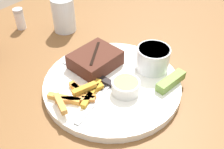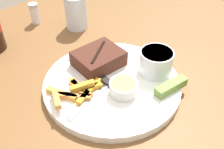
{
  "view_description": "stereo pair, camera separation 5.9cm",
  "coord_description": "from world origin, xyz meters",
  "views": [
    {
      "loc": [
        -0.35,
        -0.27,
        1.19
      ],
      "look_at": [
        0.0,
        0.0,
        0.81
      ],
      "focal_mm": 42.0,
      "sensor_mm": 36.0,
      "label": 1
    },
    {
      "loc": [
        -0.32,
        -0.32,
        1.19
      ],
      "look_at": [
        0.0,
        0.0,
        0.81
      ],
      "focal_mm": 42.0,
      "sensor_mm": 36.0,
      "label": 2
    }
  ],
  "objects": [
    {
      "name": "dinner_plate",
      "position": [
        0.0,
        0.0,
        0.78
      ],
      "size": [
        0.31,
        0.31,
        0.02
      ],
      "color": "white",
      "rests_on": "dining_table"
    },
    {
      "name": "dining_table",
      "position": [
        0.0,
        0.0,
        0.69
      ],
      "size": [
        1.24,
        1.09,
        0.77
      ],
      "color": "brown",
      "rests_on": "ground_plane"
    },
    {
      "name": "knife_utensil",
      "position": [
        -0.01,
        0.04,
        0.79
      ],
      "size": [
        0.02,
        0.17,
        0.01
      ],
      "rotation": [
        0.0,
        0.0,
        1.59
      ],
      "color": "#B7B7BC",
      "rests_on": "dinner_plate"
    },
    {
      "name": "coleslaw_cup",
      "position": [
        0.1,
        -0.05,
        0.82
      ],
      "size": [
        0.08,
        0.08,
        0.06
      ],
      "color": "white",
      "rests_on": "dinner_plate"
    },
    {
      "name": "pickle_spear",
      "position": [
        0.07,
        -0.11,
        0.8
      ],
      "size": [
        0.08,
        0.04,
        0.02
      ],
      "color": "olive",
      "rests_on": "dinner_plate"
    },
    {
      "name": "dipping_sauce_cup",
      "position": [
        -0.01,
        -0.04,
        0.81
      ],
      "size": [
        0.06,
        0.06,
        0.03
      ],
      "color": "silver",
      "rests_on": "dinner_plate"
    },
    {
      "name": "salt_shaker",
      "position": [
        0.04,
        0.38,
        0.8
      ],
      "size": [
        0.03,
        0.03,
        0.07
      ],
      "color": "white",
      "rests_on": "dining_table"
    },
    {
      "name": "fries_pile",
      "position": [
        -0.08,
        0.02,
        0.8
      ],
      "size": [
        0.13,
        0.09,
        0.02
      ],
      "color": "gold",
      "rests_on": "dinner_plate"
    },
    {
      "name": "steak_portion",
      "position": [
        0.02,
        0.07,
        0.81
      ],
      "size": [
        0.12,
        0.1,
        0.04
      ],
      "color": "#472319",
      "rests_on": "dinner_plate"
    },
    {
      "name": "fork_utensil",
      "position": [
        -0.08,
        -0.01,
        0.79
      ],
      "size": [
        0.13,
        0.03,
        0.0
      ],
      "rotation": [
        0.0,
        0.0,
        6.44
      ],
      "color": "#B7B7BC",
      "rests_on": "dinner_plate"
    },
    {
      "name": "drinking_glass",
      "position": [
        0.12,
        0.27,
        0.82
      ],
      "size": [
        0.07,
        0.07,
        0.1
      ],
      "color": "silver",
      "rests_on": "dining_table"
    }
  ]
}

